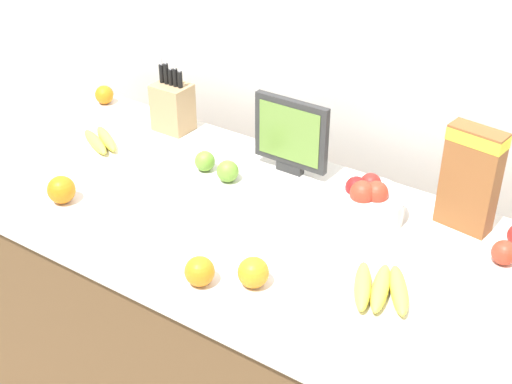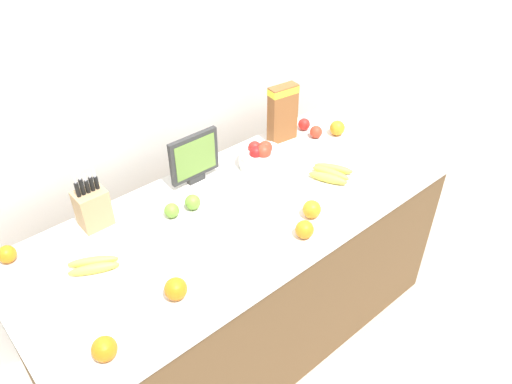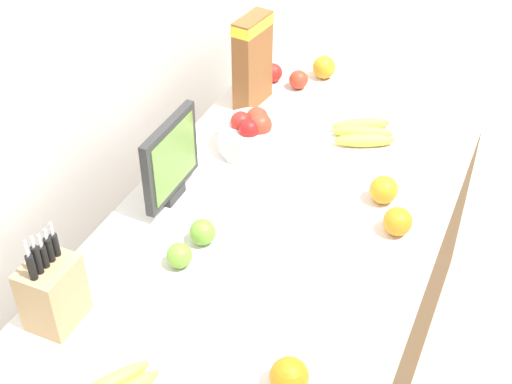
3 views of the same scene
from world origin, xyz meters
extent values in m
cube|color=silver|center=(0.00, 0.65, 1.30)|extent=(9.00, 0.06, 2.60)
cube|color=brown|center=(0.00, 0.00, 0.42)|extent=(2.03, 0.84, 0.85)
cube|color=silver|center=(0.00, 0.00, 0.86)|extent=(2.06, 0.87, 0.03)
cube|color=tan|center=(-0.54, 0.33, 0.97)|extent=(0.13, 0.11, 0.17)
cylinder|color=black|center=(-0.58, 0.33, 1.08)|extent=(0.02, 0.02, 0.07)
cube|color=silver|center=(-0.58, 0.33, 1.14)|extent=(0.01, 0.00, 0.04)
cylinder|color=black|center=(-0.56, 0.33, 1.09)|extent=(0.02, 0.02, 0.07)
cube|color=silver|center=(-0.56, 0.33, 1.14)|extent=(0.01, 0.00, 0.03)
cylinder|color=black|center=(-0.54, 0.33, 1.08)|extent=(0.02, 0.02, 0.06)
cube|color=silver|center=(-0.54, 0.33, 1.13)|extent=(0.01, 0.00, 0.04)
cylinder|color=black|center=(-0.52, 0.33, 1.08)|extent=(0.02, 0.02, 0.06)
cube|color=silver|center=(-0.52, 0.33, 1.13)|extent=(0.01, 0.00, 0.03)
cylinder|color=black|center=(-0.50, 0.33, 1.08)|extent=(0.02, 0.02, 0.06)
cube|color=silver|center=(-0.50, 0.33, 1.13)|extent=(0.01, 0.00, 0.04)
cube|color=#2D2D2D|center=(-0.03, 0.31, 0.89)|extent=(0.09, 0.03, 0.03)
cube|color=#2D2D2D|center=(-0.03, 0.31, 1.02)|extent=(0.26, 0.02, 0.22)
cube|color=olive|center=(-0.03, 0.29, 1.02)|extent=(0.22, 0.00, 0.18)
cube|color=brown|center=(0.55, 0.32, 1.04)|extent=(0.16, 0.08, 0.31)
cube|color=yellow|center=(0.55, 0.32, 1.17)|extent=(0.16, 0.09, 0.04)
cylinder|color=silver|center=(0.30, 0.20, 0.92)|extent=(0.22, 0.22, 0.08)
sphere|color=red|center=(0.32, 0.20, 0.97)|extent=(0.07, 0.07, 0.07)
sphere|color=red|center=(0.29, 0.24, 0.97)|extent=(0.07, 0.07, 0.07)
sphere|color=red|center=(0.26, 0.20, 0.97)|extent=(0.06, 0.06, 0.06)
sphere|color=red|center=(0.29, 0.18, 0.97)|extent=(0.07, 0.07, 0.07)
ellipsoid|color=yellow|center=(0.45, -0.11, 0.90)|extent=(0.12, 0.19, 0.04)
ellipsoid|color=yellow|center=(0.49, -0.09, 0.90)|extent=(0.10, 0.20, 0.04)
ellipsoid|color=yellow|center=(0.53, -0.08, 0.90)|extent=(0.13, 0.19, 0.04)
ellipsoid|color=yellow|center=(-0.66, 0.11, 0.90)|extent=(0.19, 0.13, 0.04)
sphere|color=red|center=(0.71, 0.31, 0.91)|extent=(0.07, 0.07, 0.07)
sphere|color=#6B9E33|center=(-0.26, 0.16, 0.91)|extent=(0.07, 0.07, 0.07)
sphere|color=#6B9E33|center=(-0.16, 0.14, 0.92)|extent=(0.07, 0.07, 0.07)
sphere|color=red|center=(0.70, 0.21, 0.91)|extent=(0.07, 0.07, 0.07)
sphere|color=orange|center=(0.20, -0.24, 0.92)|extent=(0.08, 0.08, 0.08)
sphere|color=orange|center=(0.81, 0.15, 0.92)|extent=(0.08, 0.08, 0.08)
sphere|color=orange|center=(-0.50, -0.24, 0.92)|extent=(0.09, 0.09, 0.09)
sphere|color=orange|center=(0.08, -0.31, 0.92)|extent=(0.08, 0.08, 0.08)
camera|label=1|loc=(1.01, -1.42, 2.04)|focal=50.00mm
camera|label=2|loc=(-1.08, -1.35, 2.31)|focal=35.00mm
camera|label=3|loc=(-1.38, -0.55, 2.15)|focal=50.00mm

